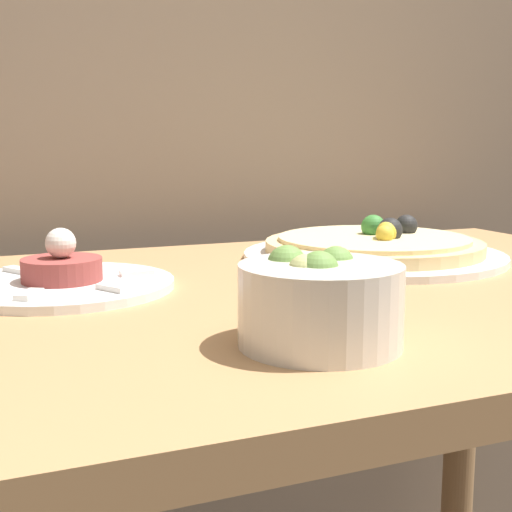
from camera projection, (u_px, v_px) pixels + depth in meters
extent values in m
cube|color=#AD7F51|center=(292.00, 303.00, 0.84)|extent=(1.14, 0.74, 0.03)
cylinder|color=#AD7F51|center=(460.00, 434.00, 1.37)|extent=(0.06, 0.06, 0.71)
cylinder|color=white|center=(373.00, 256.00, 1.03)|extent=(0.38, 0.38, 0.01)
cylinder|color=#E5C17F|center=(374.00, 246.00, 1.03)|extent=(0.31, 0.31, 0.02)
cylinder|color=beige|center=(374.00, 238.00, 1.03)|extent=(0.28, 0.28, 0.01)
sphere|color=black|center=(406.00, 226.00, 1.07)|extent=(0.03, 0.03, 0.03)
sphere|color=gold|center=(387.00, 232.00, 1.01)|extent=(0.03, 0.03, 0.03)
sphere|color=black|center=(390.00, 230.00, 1.01)|extent=(0.04, 0.04, 0.04)
sphere|color=#387F33|center=(373.00, 227.00, 1.05)|extent=(0.04, 0.04, 0.04)
sphere|color=gold|center=(385.00, 234.00, 0.99)|extent=(0.03, 0.03, 0.03)
cylinder|color=white|center=(63.00, 285.00, 0.82)|extent=(0.26, 0.26, 0.01)
cylinder|color=#933D38|center=(62.00, 269.00, 0.82)|extent=(0.09, 0.09, 0.03)
sphere|color=silver|center=(61.00, 243.00, 0.82)|extent=(0.04, 0.04, 0.04)
cube|color=white|center=(137.00, 273.00, 0.86)|extent=(0.04, 0.02, 0.01)
cube|color=white|center=(89.00, 265.00, 0.91)|extent=(0.03, 0.04, 0.01)
cube|color=white|center=(17.00, 270.00, 0.88)|extent=(0.03, 0.04, 0.01)
cube|color=white|center=(29.00, 294.00, 0.74)|extent=(0.03, 0.04, 0.01)
cube|color=white|center=(113.00, 288.00, 0.77)|extent=(0.03, 0.04, 0.01)
cylinder|color=silver|center=(320.00, 305.00, 0.60)|extent=(0.14, 0.14, 0.07)
sphere|color=#668E42|center=(319.00, 271.00, 0.59)|extent=(0.03, 0.03, 0.03)
sphere|color=#B7BC70|center=(305.00, 272.00, 0.59)|extent=(0.03, 0.03, 0.03)
sphere|color=#668E42|center=(336.00, 264.00, 0.62)|extent=(0.03, 0.03, 0.03)
sphere|color=#668E42|center=(287.00, 265.00, 0.62)|extent=(0.04, 0.04, 0.04)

